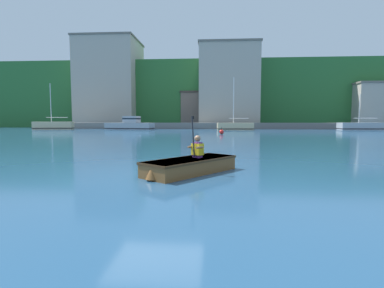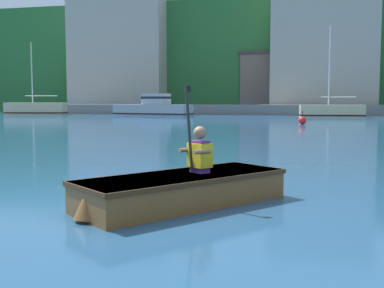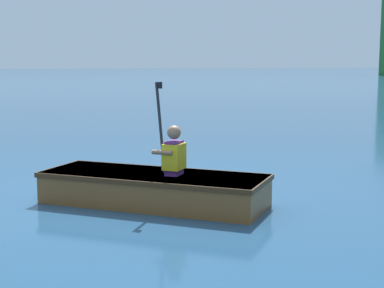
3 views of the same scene
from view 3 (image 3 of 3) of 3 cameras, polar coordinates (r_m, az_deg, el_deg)
The scene contains 3 objects.
ground_plane at distance 8.30m, azimuth -5.75°, elevation -4.40°, with size 300.00×300.00×0.00m, color navy.
rowboat_foreground at distance 7.40m, azimuth -4.02°, elevation -4.12°, with size 2.53×2.85×0.39m.
person_paddler at distance 7.19m, azimuth -1.83°, elevation -0.86°, with size 0.45×0.45×1.14m.
Camera 3 is at (7.97, -1.50, 1.77)m, focal length 55.00 mm.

